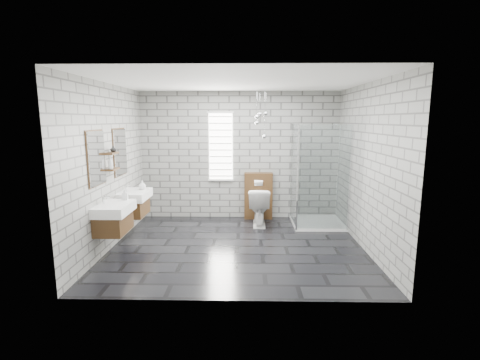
{
  "coord_description": "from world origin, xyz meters",
  "views": [
    {
      "loc": [
        0.16,
        -5.6,
        2.12
      ],
      "look_at": [
        0.04,
        0.35,
        1.08
      ],
      "focal_mm": 26.0,
      "sensor_mm": 36.0,
      "label": 1
    }
  ],
  "objects_px": {
    "cistern_panel": "(258,196)",
    "shower_enclosure": "(314,201)",
    "toilet": "(259,206)",
    "vanity_right": "(132,196)",
    "vanity_left": "(112,210)"
  },
  "relations": [
    {
      "from": "vanity_right",
      "to": "toilet",
      "type": "relative_size",
      "value": 2.06
    },
    {
      "from": "cistern_panel",
      "to": "shower_enclosure",
      "type": "height_order",
      "value": "shower_enclosure"
    },
    {
      "from": "vanity_left",
      "to": "cistern_panel",
      "type": "bearing_deg",
      "value": 43.57
    },
    {
      "from": "vanity_left",
      "to": "shower_enclosure",
      "type": "bearing_deg",
      "value": 26.3
    },
    {
      "from": "vanity_right",
      "to": "cistern_panel",
      "type": "xyz_separation_m",
      "value": [
        2.31,
        1.22,
        -0.26
      ]
    },
    {
      "from": "shower_enclosure",
      "to": "cistern_panel",
      "type": "bearing_deg",
      "value": 154.71
    },
    {
      "from": "cistern_panel",
      "to": "toilet",
      "type": "relative_size",
      "value": 1.31
    },
    {
      "from": "vanity_left",
      "to": "vanity_right",
      "type": "distance_m",
      "value": 0.98
    },
    {
      "from": "toilet",
      "to": "shower_enclosure",
      "type": "bearing_deg",
      "value": 177.82
    },
    {
      "from": "vanity_right",
      "to": "toilet",
      "type": "xyz_separation_m",
      "value": [
        2.31,
        0.77,
        -0.38
      ]
    },
    {
      "from": "vanity_left",
      "to": "toilet",
      "type": "xyz_separation_m",
      "value": [
        2.31,
        1.75,
        -0.38
      ]
    },
    {
      "from": "vanity_right",
      "to": "vanity_left",
      "type": "bearing_deg",
      "value": -90.0
    },
    {
      "from": "shower_enclosure",
      "to": "toilet",
      "type": "height_order",
      "value": "shower_enclosure"
    },
    {
      "from": "toilet",
      "to": "cistern_panel",
      "type": "bearing_deg",
      "value": -88.83
    },
    {
      "from": "vanity_left",
      "to": "shower_enclosure",
      "type": "xyz_separation_m",
      "value": [
        3.41,
        1.68,
        -0.25
      ]
    }
  ]
}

